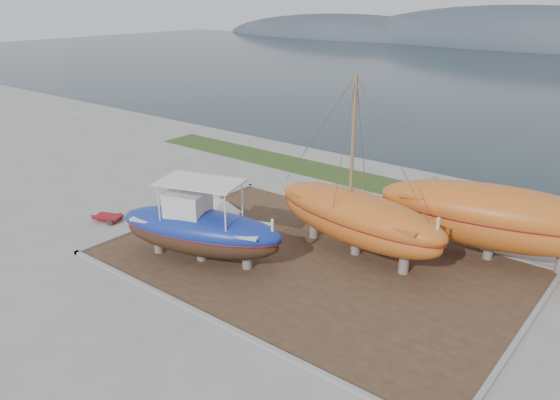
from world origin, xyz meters
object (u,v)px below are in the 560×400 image
Objects in this scene: white_dinghy at (217,212)px; blue_caique at (200,221)px; orange_bare_hull at (492,224)px; orange_sailboat at (360,170)px; red_trailer at (108,218)px.

blue_caique is at bearing -37.90° from white_dinghy.
blue_caique is 13.07m from orange_bare_hull.
orange_bare_hull reaches higher than white_dinghy.
blue_caique reaches higher than white_dinghy.
orange_sailboat is (7.59, 1.44, 3.49)m from white_dinghy.
orange_sailboat is 6.47m from orange_bare_hull.
orange_sailboat reaches higher than blue_caique.
white_dinghy is at bearing -171.03° from orange_bare_hull.
orange_bare_hull reaches higher than red_trailer.
orange_bare_hull is at bearing 37.82° from white_dinghy.
white_dinghy is at bearing 107.26° from blue_caique.
orange_sailboat is 0.88× the size of orange_bare_hull.
orange_bare_hull is (12.56, 4.81, 1.09)m from white_dinghy.
white_dinghy is 5.96m from red_trailer.
blue_caique is 7.44m from orange_sailboat.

